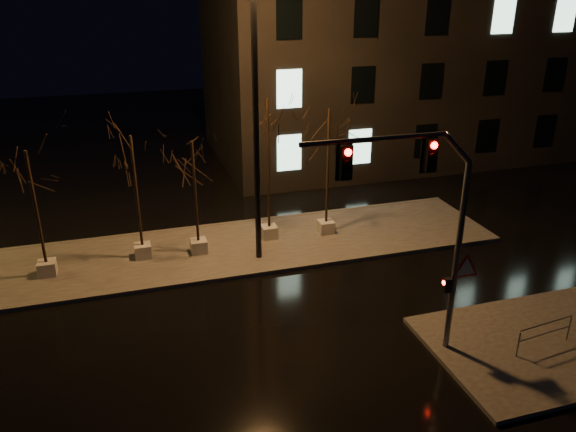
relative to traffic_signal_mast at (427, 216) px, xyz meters
name	(u,v)px	position (x,y,z in m)	size (l,w,h in m)	color
ground	(279,325)	(-3.40, 2.75, -4.59)	(90.00, 90.00, 0.00)	black
median	(240,247)	(-3.40, 8.75, -4.52)	(22.00, 5.00, 0.15)	#43403C
sidewalk_corner	(543,344)	(4.10, -0.75, -4.52)	(7.00, 5.00, 0.15)	#43403C
building	(413,32)	(10.60, 20.75, 2.91)	(25.00, 12.00, 15.00)	black
tree_0	(31,180)	(-10.95, 8.38, -0.63)	(1.80, 1.80, 5.02)	#B3B0A7
tree_1	(133,164)	(-7.38, 8.85, -0.52)	(1.80, 1.80, 5.17)	#B3B0A7
tree_2	(193,167)	(-5.16, 8.61, -0.77)	(1.80, 1.80, 4.83)	#B3B0A7
tree_3	(268,132)	(-2.02, 9.14, 0.27)	(1.80, 1.80, 6.21)	#B3B0A7
tree_4	(329,138)	(0.53, 8.93, -0.13)	(1.80, 1.80, 5.68)	#B3B0A7
traffic_signal_mast	(427,216)	(0.00, 0.00, 0.00)	(5.54, 0.28, 6.76)	slate
streetlight_main	(255,94)	(-2.90, 7.49, 2.12)	(2.78, 1.19, 11.36)	black
guard_rail_a	(545,331)	(3.85, -0.98, -3.85)	(2.09, 0.29, 0.91)	slate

